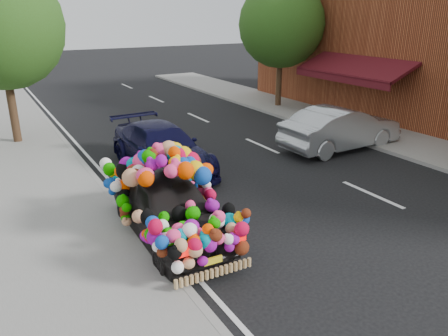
% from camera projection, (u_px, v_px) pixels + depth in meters
% --- Properties ---
extents(ground, '(100.00, 100.00, 0.00)m').
position_uv_depth(ground, '(256.00, 227.00, 9.58)').
color(ground, black).
rests_on(ground, ground).
extents(sidewalk, '(4.00, 60.00, 0.12)m').
position_uv_depth(sidewalk, '(50.00, 281.00, 7.54)').
color(sidewalk, gray).
rests_on(sidewalk, ground).
extents(kerb, '(0.15, 60.00, 0.13)m').
position_uv_depth(kerb, '(156.00, 252.00, 8.45)').
color(kerb, gray).
rests_on(kerb, ground).
extents(footpath_far, '(3.00, 40.00, 0.12)m').
position_uv_depth(footpath_far, '(397.00, 140.00, 15.86)').
color(footpath_far, gray).
rests_on(footpath_far, ground).
extents(lane_markings, '(6.00, 50.00, 0.01)m').
position_uv_depth(lane_markings, '(372.00, 194.00, 11.27)').
color(lane_markings, silver).
rests_on(lane_markings, ground).
extents(tree_far_b, '(4.00, 4.00, 5.90)m').
position_uv_depth(tree_far_b, '(281.00, 24.00, 20.17)').
color(tree_far_b, '#332114').
rests_on(tree_far_b, ground).
extents(plush_art_car, '(2.02, 4.12, 1.97)m').
position_uv_depth(plush_art_car, '(169.00, 192.00, 8.84)').
color(plush_art_car, black).
rests_on(plush_art_car, ground).
extents(navy_sedan, '(2.03, 4.63, 1.32)m').
position_uv_depth(navy_sedan, '(162.00, 148.00, 12.86)').
color(navy_sedan, black).
rests_on(navy_sedan, ground).
extents(silver_hatchback, '(4.43, 1.65, 1.45)m').
position_uv_depth(silver_hatchback, '(341.00, 128.00, 14.79)').
color(silver_hatchback, '#A0A4A7').
rests_on(silver_hatchback, ground).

